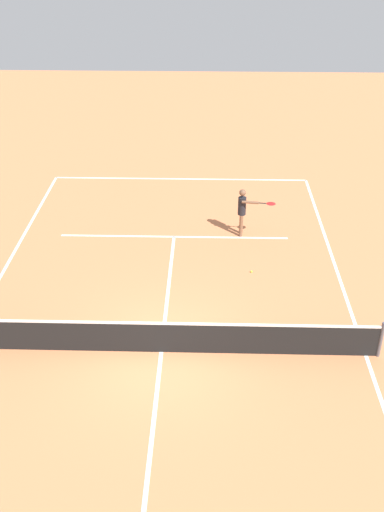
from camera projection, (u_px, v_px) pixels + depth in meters
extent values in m
plane|color=#D37A4C|center=(161.00, 352.00, 15.45)|extent=(60.00, 60.00, 0.00)
cube|color=white|center=(180.00, 179.00, 25.12)|extent=(10.66, 0.10, 0.01)
cube|color=white|center=(366.00, 355.00, 15.32)|extent=(0.10, 22.57, 0.01)
cube|color=white|center=(174.00, 237.00, 20.77)|extent=(7.99, 0.10, 0.01)
cube|color=white|center=(161.00, 352.00, 15.45)|extent=(0.10, 12.41, 0.01)
cylinder|color=#4C4C51|center=(381.00, 339.00, 15.04)|extent=(0.10, 0.10, 1.07)
cube|color=black|center=(161.00, 338.00, 15.21)|extent=(11.26, 0.03, 0.91)
cube|color=white|center=(160.00, 323.00, 14.97)|extent=(11.26, 0.04, 0.06)
cylinder|color=brown|center=(241.00, 223.00, 20.78)|extent=(0.12, 0.12, 0.81)
cylinder|color=brown|center=(241.00, 226.00, 20.61)|extent=(0.12, 0.12, 0.81)
cylinder|color=black|center=(242.00, 206.00, 20.32)|extent=(0.28, 0.28, 0.64)
sphere|color=brown|center=(243.00, 193.00, 20.06)|extent=(0.23, 0.23, 0.23)
cylinder|color=brown|center=(242.00, 203.00, 20.46)|extent=(0.09, 0.09, 0.56)
cylinder|color=brown|center=(250.00, 202.00, 20.00)|extent=(0.57, 0.16, 0.09)
cylinder|color=black|center=(262.00, 203.00, 19.95)|extent=(0.26, 0.07, 0.04)
ellipsoid|color=red|center=(271.00, 204.00, 19.91)|extent=(0.35, 0.32, 0.04)
sphere|color=#CCE033|center=(252.00, 272.00, 18.75)|extent=(0.07, 0.07, 0.07)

